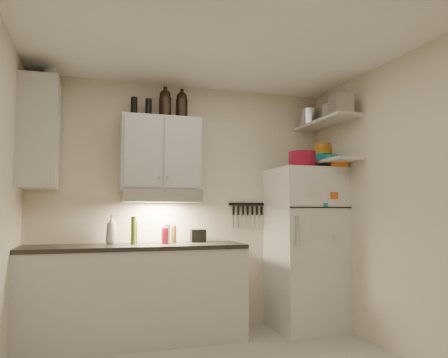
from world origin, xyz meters
name	(u,v)px	position (x,y,z in m)	size (l,w,h in m)	color
ceiling	(228,32)	(0.00, 0.00, 2.61)	(3.20, 3.00, 0.02)	white
back_wall	(185,206)	(0.00, 1.51, 1.30)	(3.20, 0.02, 2.60)	beige
right_wall	(407,204)	(1.61, 0.00, 1.30)	(0.02, 3.00, 2.60)	beige
base_cabinet	(135,295)	(-0.55, 1.20, 0.44)	(2.10, 0.60, 0.88)	silver
countertop	(135,247)	(-0.55, 1.20, 0.90)	(2.10, 0.62, 0.04)	#2A2724
upper_cabinet	(160,154)	(-0.30, 1.33, 1.83)	(0.80, 0.33, 0.75)	silver
side_cabinet	(39,134)	(-1.44, 1.20, 1.95)	(0.33, 0.55, 1.00)	silver
range_hood	(161,196)	(-0.30, 1.27, 1.39)	(0.76, 0.46, 0.12)	silver
fridge	(306,248)	(1.25, 1.16, 0.85)	(0.70, 0.68, 1.70)	white
shelf_hi	(326,122)	(1.45, 1.02, 2.20)	(0.30, 0.95, 0.03)	silver
shelf_lo	(327,163)	(1.45, 1.02, 1.76)	(0.30, 0.95, 0.03)	silver
knife_strip	(247,204)	(0.70, 1.49, 1.32)	(0.42, 0.02, 0.03)	black
dutch_oven	(302,160)	(1.15, 1.02, 1.78)	(0.29, 0.29, 0.17)	maroon
book_stack	(337,164)	(1.50, 0.91, 1.74)	(0.18, 0.23, 0.08)	orange
spice_jar	(312,163)	(1.27, 1.04, 1.76)	(0.07, 0.07, 0.11)	silver
stock_pot	(310,118)	(1.39, 1.29, 2.30)	(0.25, 0.25, 0.18)	silver
tin_a	(334,112)	(1.52, 0.99, 2.31)	(0.19, 0.17, 0.19)	#AAAAAD
tin_b	(341,104)	(1.40, 0.66, 2.31)	(0.19, 0.19, 0.19)	#AAAAAD
bowl_teal	(318,159)	(1.49, 1.28, 1.83)	(0.28, 0.28, 0.11)	teal
bowl_orange	(322,151)	(1.53, 1.26, 1.92)	(0.22, 0.22, 0.07)	orange
bowl_yellow	(322,146)	(1.53, 1.26, 1.98)	(0.17, 0.17, 0.06)	orange
plates	(332,158)	(1.47, 0.95, 1.80)	(0.21, 0.21, 0.05)	teal
growler_a	(165,103)	(-0.26, 1.30, 2.35)	(0.13, 0.13, 0.30)	black
growler_b	(182,105)	(-0.08, 1.33, 2.35)	(0.12, 0.12, 0.29)	black
thermos_a	(149,108)	(-0.42, 1.35, 2.30)	(0.07, 0.07, 0.19)	black
thermos_b	(134,107)	(-0.57, 1.33, 2.30)	(0.07, 0.07, 0.19)	black
side_jar	(50,75)	(-1.37, 1.31, 2.54)	(0.14, 0.14, 0.18)	silver
soap_bottle	(111,228)	(-0.77, 1.35, 1.08)	(0.12, 0.12, 0.31)	silver
pepper_mill	(174,234)	(-0.16, 1.32, 1.01)	(0.05, 0.05, 0.18)	brown
oil_bottle	(134,230)	(-0.57, 1.22, 1.06)	(0.05, 0.05, 0.27)	#4A5E17
vinegar_bottle	(135,233)	(-0.54, 1.32, 1.03)	(0.05, 0.05, 0.22)	black
clear_bottle	(167,234)	(-0.24, 1.22, 1.02)	(0.06, 0.06, 0.19)	silver
red_jar	(165,236)	(-0.26, 1.22, 1.00)	(0.08, 0.08, 0.16)	maroon
caddy	(198,236)	(0.11, 1.35, 0.99)	(0.15, 0.11, 0.13)	black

